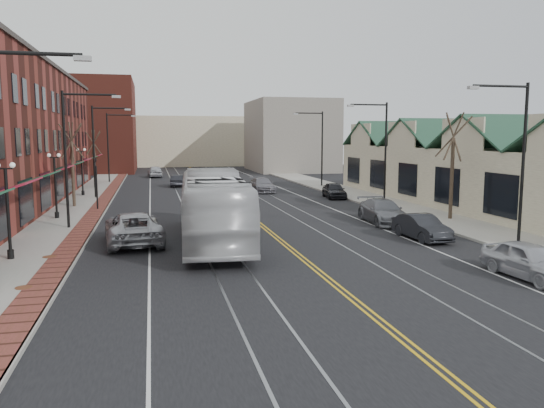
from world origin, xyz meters
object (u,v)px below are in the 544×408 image
parked_car_a (530,261)px  parked_car_b (421,227)px  transit_bus (213,207)px  parked_car_c (383,212)px  parked_suv (133,228)px  parked_car_d (334,190)px

parked_car_a → parked_car_b: (-0.24, 8.12, -0.04)m
transit_bus → parked_car_c: size_ratio=2.58×
parked_suv → parked_car_c: (15.36, 3.14, -0.07)m
transit_bus → parked_car_d: transit_bus is taller
parked_car_d → parked_car_b: bearing=-88.4°
parked_car_a → parked_car_b: bearing=87.8°
parked_car_a → parked_car_c: size_ratio=0.82×
parked_car_b → parked_car_d: bearing=81.5°
parked_car_b → parked_car_c: (0.26, 5.46, 0.07)m
transit_bus → parked_car_b: size_ratio=3.25×
transit_bus → parked_car_b: (10.99, -1.86, -1.19)m
parked_suv → transit_bus: bearing=168.3°
parked_suv → parked_car_c: size_ratio=1.14×
parked_car_a → parked_car_b: 8.13m
parked_suv → parked_car_a: parked_suv is taller
parked_car_c → transit_bus: bearing=-158.2°
transit_bus → parked_car_a: size_ratio=3.16×
transit_bus → parked_car_a: (11.22, -9.98, -1.14)m
parked_suv → parked_car_a: 18.55m
parked_car_c → parked_car_d: 13.72m
parked_car_c → parked_car_a: bearing=-86.0°
parked_car_c → parked_car_d: bearing=87.7°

